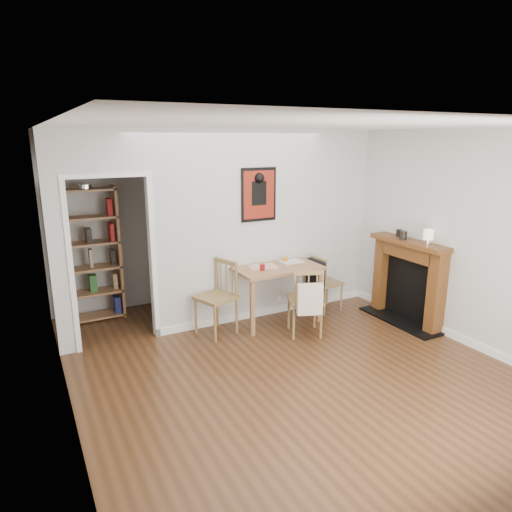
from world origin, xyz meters
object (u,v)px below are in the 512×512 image
chair_right (325,283)px  fireplace (408,278)px  dining_table (276,273)px  chair_front (305,300)px  bookshelf (91,256)px  orange_fruit (285,259)px  red_glass (262,267)px  notebook (291,262)px  ceramic_jar_b (399,233)px  mantel_lamp (428,235)px  ceramic_jar_a (403,235)px  chair_left (216,298)px

chair_right → fireplace: 1.16m
dining_table → chair_front: (0.11, -0.58, -0.24)m
bookshelf → orange_fruit: size_ratio=24.35×
red_glass → notebook: bearing=17.2°
bookshelf → dining_table: bearing=-29.4°
chair_right → ceramic_jar_b: bearing=-38.0°
fireplace → mantel_lamp: 0.75m
fireplace → ceramic_jar_b: ceramic_jar_b is taller
chair_right → ceramic_jar_a: (0.68, -0.78, 0.79)m
chair_front → bookshelf: 2.99m
bookshelf → notebook: bearing=-25.3°
red_glass → ceramic_jar_a: 1.95m
chair_left → fireplace: bearing=-18.1°
red_glass → chair_left: bearing=172.8°
chair_front → bookshelf: size_ratio=0.49×
chair_left → ceramic_jar_b: (2.53, -0.58, 0.72)m
chair_left → ceramic_jar_a: size_ratio=8.37×
chair_right → ceramic_jar_a: 1.30m
dining_table → ceramic_jar_a: ceramic_jar_a is taller
chair_right → red_glass: (-1.11, -0.10, 0.41)m
chair_left → chair_right: bearing=0.8°
bookshelf → fireplace: bearing=-28.7°
chair_right → red_glass: red_glass is taller
dining_table → fireplace: size_ratio=0.94×
notebook → chair_left: bearing=-175.6°
fireplace → red_glass: (-1.88, 0.74, 0.22)m
fireplace → bookshelf: bearing=151.3°
chair_front → orange_fruit: bearing=80.4°
chair_right → mantel_lamp: bearing=-58.7°
ceramic_jar_a → ceramic_jar_b: (0.09, 0.17, -0.01)m
chair_front → notebook: size_ratio=2.92×
bookshelf → notebook: (2.51, -1.18, -0.11)m
dining_table → orange_fruit: 0.28m
red_glass → ceramic_jar_b: ceramic_jar_b is taller
chair_right → bookshelf: bearing=157.8°
bookshelf → red_glass: bearing=-34.8°
chair_right → orange_fruit: bearing=169.3°
red_glass → ceramic_jar_b: (1.89, -0.50, 0.37)m
orange_fruit → ceramic_jar_a: 1.63m
chair_front → orange_fruit: chair_front is taller
bookshelf → ceramic_jar_b: (3.84, -1.86, 0.29)m
chair_left → chair_front: size_ratio=1.06×
dining_table → ceramic_jar_a: (1.53, -0.78, 0.52)m
dining_table → chair_right: size_ratio=1.41×
orange_fruit → mantel_lamp: mantel_lamp is taller
chair_left → bookshelf: size_ratio=0.52×
dining_table → notebook: bearing=12.6°
dining_table → chair_right: (0.85, -0.00, -0.27)m
dining_table → fireplace: fireplace is taller
orange_fruit → ceramic_jar_a: size_ratio=0.66×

